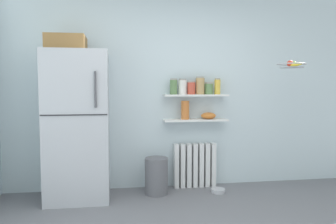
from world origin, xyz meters
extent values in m
cube|color=silver|center=(0.00, 2.05, 1.30)|extent=(7.04, 0.10, 2.60)
cube|color=#B7BABF|center=(-1.21, 1.67, 0.89)|extent=(0.73, 0.65, 1.78)
cube|color=#262628|center=(-1.21, 1.35, 1.05)|extent=(0.72, 0.01, 0.01)
cylinder|color=#4C4C51|center=(-0.97, 1.33, 1.33)|extent=(0.02, 0.02, 0.40)
cube|color=olive|center=(-1.32, 1.67, 1.87)|extent=(0.44, 0.46, 0.17)
cube|color=white|center=(0.04, 1.92, 0.30)|extent=(0.06, 0.12, 0.59)
cube|color=white|center=(0.12, 1.92, 0.30)|extent=(0.06, 0.12, 0.59)
cube|color=white|center=(0.21, 1.92, 0.30)|extent=(0.06, 0.12, 0.59)
cube|color=white|center=(0.29, 1.92, 0.30)|extent=(0.06, 0.12, 0.59)
cube|color=white|center=(0.38, 1.92, 0.30)|extent=(0.06, 0.12, 0.59)
cube|color=white|center=(0.46, 1.92, 0.30)|extent=(0.06, 0.12, 0.59)
cube|color=white|center=(0.55, 1.92, 0.30)|extent=(0.06, 0.12, 0.59)
cube|color=white|center=(0.29, 1.89, 0.91)|extent=(0.86, 0.22, 0.02)
cube|color=white|center=(0.29, 1.89, 1.25)|extent=(0.86, 0.22, 0.02)
cylinder|color=#5B7F4C|center=(-0.01, 1.89, 1.35)|extent=(0.10, 0.10, 0.19)
cylinder|color=gray|center=(-0.01, 1.89, 1.46)|extent=(0.09, 0.09, 0.02)
cylinder|color=silver|center=(0.11, 1.89, 1.35)|extent=(0.11, 0.11, 0.19)
cylinder|color=gray|center=(0.11, 1.89, 1.45)|extent=(0.10, 0.10, 0.02)
cylinder|color=#C64C38|center=(0.23, 1.89, 1.34)|extent=(0.11, 0.11, 0.16)
cylinder|color=gray|center=(0.23, 1.89, 1.43)|extent=(0.10, 0.10, 0.02)
cylinder|color=tan|center=(0.35, 1.89, 1.37)|extent=(0.12, 0.12, 0.22)
cylinder|color=gray|center=(0.35, 1.89, 1.48)|extent=(0.11, 0.11, 0.02)
cylinder|color=#5B7F4C|center=(0.47, 1.89, 1.33)|extent=(0.11, 0.11, 0.14)
cylinder|color=gray|center=(0.47, 1.89, 1.41)|extent=(0.10, 0.10, 0.02)
cylinder|color=yellow|center=(0.59, 1.89, 1.36)|extent=(0.08, 0.08, 0.20)
cylinder|color=gray|center=(0.59, 1.89, 1.46)|extent=(0.07, 0.07, 0.02)
cylinder|color=#CC7033|center=(0.15, 1.89, 1.05)|extent=(0.11, 0.11, 0.25)
ellipsoid|color=orange|center=(0.47, 1.89, 0.97)|extent=(0.20, 0.20, 0.09)
cylinder|color=slate|center=(-0.26, 1.70, 0.23)|extent=(0.29, 0.29, 0.46)
cylinder|color=#B7B7BC|center=(0.53, 1.62, 0.03)|extent=(0.18, 0.18, 0.05)
torus|color=#B2B2B7|center=(1.40, 1.43, 1.64)|extent=(0.35, 0.35, 0.01)
cylinder|color=#A8A8AD|center=(1.40, 1.43, 1.60)|extent=(0.29, 0.29, 0.01)
sphere|color=#7FAD38|center=(1.42, 1.43, 1.64)|extent=(0.07, 0.07, 0.07)
sphere|color=red|center=(1.37, 1.43, 1.64)|extent=(0.08, 0.08, 0.08)
ellipsoid|color=yellow|center=(1.44, 1.40, 1.63)|extent=(0.18, 0.06, 0.07)
camera|label=1|loc=(-0.73, -2.30, 1.35)|focal=34.58mm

